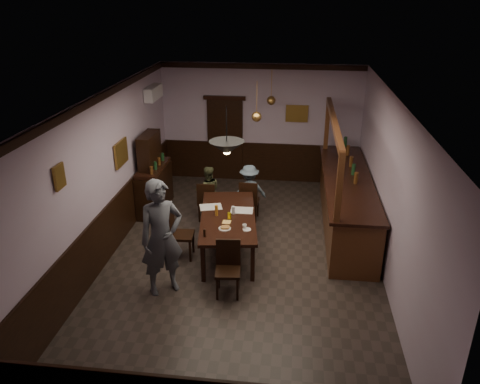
# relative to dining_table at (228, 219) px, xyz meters

# --- Properties ---
(room) EXTENTS (5.01, 8.01, 3.01)m
(room) POSITION_rel_dining_table_xyz_m (0.30, -0.25, 0.81)
(room) COLOR #2D2621
(room) RESTS_ON ground
(dining_table) EXTENTS (1.29, 2.32, 0.75)m
(dining_table) POSITION_rel_dining_table_xyz_m (0.00, 0.00, 0.00)
(dining_table) COLOR black
(dining_table) RESTS_ON ground
(chair_far_left) EXTENTS (0.39, 0.39, 0.89)m
(chair_far_left) POSITION_rel_dining_table_xyz_m (-0.63, 1.20, -0.20)
(chair_far_left) COLOR black
(chair_far_left) RESTS_ON ground
(chair_far_right) EXTENTS (0.42, 0.42, 0.92)m
(chair_far_right) POSITION_rel_dining_table_xyz_m (0.26, 1.32, -0.18)
(chair_far_right) COLOR black
(chair_far_right) RESTS_ON ground
(chair_near) EXTENTS (0.43, 0.43, 0.92)m
(chair_near) POSITION_rel_dining_table_xyz_m (0.19, -1.31, -0.18)
(chair_near) COLOR black
(chair_near) RESTS_ON ground
(chair_side) EXTENTS (0.44, 0.44, 0.96)m
(chair_side) POSITION_rel_dining_table_xyz_m (-0.89, -0.32, -0.16)
(chair_side) COLOR black
(chair_side) RESTS_ON ground
(person_standing) EXTENTS (0.85, 0.80, 1.96)m
(person_standing) POSITION_rel_dining_table_xyz_m (-0.87, -1.38, 0.30)
(person_standing) COLOR #4E5259
(person_standing) RESTS_ON ground
(person_seated_left) EXTENTS (0.66, 0.57, 1.14)m
(person_seated_left) POSITION_rel_dining_table_xyz_m (-0.66, 1.47, -0.11)
(person_seated_left) COLOR #484C2D
(person_seated_left) RESTS_ON ground
(person_seated_right) EXTENTS (0.85, 0.66, 1.17)m
(person_seated_right) POSITION_rel_dining_table_xyz_m (0.23, 1.60, -0.10)
(person_seated_right) COLOR slate
(person_seated_right) RESTS_ON ground
(newspaper_left) EXTENTS (0.49, 0.40, 0.01)m
(newspaper_left) POSITION_rel_dining_table_xyz_m (-0.38, 0.32, 0.07)
(newspaper_left) COLOR silver
(newspaper_left) RESTS_ON dining_table
(newspaper_right) EXTENTS (0.43, 0.31, 0.01)m
(newspaper_right) POSITION_rel_dining_table_xyz_m (0.23, 0.24, 0.07)
(newspaper_right) COLOR silver
(newspaper_right) RESTS_ON dining_table
(napkin) EXTENTS (0.17, 0.17, 0.00)m
(napkin) POSITION_rel_dining_table_xyz_m (0.01, -0.27, 0.07)
(napkin) COLOR #F2BA59
(napkin) RESTS_ON dining_table
(saucer) EXTENTS (0.15, 0.15, 0.01)m
(saucer) POSITION_rel_dining_table_xyz_m (0.41, -0.52, 0.07)
(saucer) COLOR white
(saucer) RESTS_ON dining_table
(coffee_cup) EXTENTS (0.09, 0.09, 0.07)m
(coffee_cup) POSITION_rel_dining_table_xyz_m (0.36, -0.49, 0.11)
(coffee_cup) COLOR white
(coffee_cup) RESTS_ON saucer
(pastry_plate) EXTENTS (0.22, 0.22, 0.01)m
(pastry_plate) POSITION_rel_dining_table_xyz_m (0.02, -0.53, 0.07)
(pastry_plate) COLOR white
(pastry_plate) RESTS_ON dining_table
(pastry_ring_a) EXTENTS (0.13, 0.13, 0.04)m
(pastry_ring_a) POSITION_rel_dining_table_xyz_m (0.00, -0.54, 0.10)
(pastry_ring_a) COLOR #C68C47
(pastry_ring_a) RESTS_ON pastry_plate
(pastry_ring_b) EXTENTS (0.13, 0.13, 0.04)m
(pastry_ring_b) POSITION_rel_dining_table_xyz_m (0.05, -0.53, 0.10)
(pastry_ring_b) COLOR #C68C47
(pastry_ring_b) RESTS_ON pastry_plate
(soda_can) EXTENTS (0.07, 0.07, 0.12)m
(soda_can) POSITION_rel_dining_table_xyz_m (0.04, -0.13, 0.12)
(soda_can) COLOR yellow
(soda_can) RESTS_ON dining_table
(beer_glass) EXTENTS (0.06, 0.06, 0.20)m
(beer_glass) POSITION_rel_dining_table_xyz_m (-0.21, -0.02, 0.16)
(beer_glass) COLOR #BF721E
(beer_glass) RESTS_ON dining_table
(water_glass) EXTENTS (0.06, 0.06, 0.15)m
(water_glass) POSITION_rel_dining_table_xyz_m (0.09, 0.08, 0.14)
(water_glass) COLOR silver
(water_glass) RESTS_ON dining_table
(pepper_mill) EXTENTS (0.04, 0.04, 0.14)m
(pepper_mill) POSITION_rel_dining_table_xyz_m (-0.28, -0.85, 0.13)
(pepper_mill) COLOR black
(pepper_mill) RESTS_ON dining_table
(sideboard) EXTENTS (0.48, 1.35, 1.78)m
(sideboard) POSITION_rel_dining_table_xyz_m (-1.92, 1.63, 0.03)
(sideboard) COLOR black
(sideboard) RESTS_ON ground
(bar_counter) EXTENTS (0.96, 4.15, 2.33)m
(bar_counter) POSITION_rel_dining_table_xyz_m (2.29, 1.27, -0.10)
(bar_counter) COLOR #452312
(bar_counter) RESTS_ON ground
(door_back) EXTENTS (0.90, 0.06, 2.10)m
(door_back) POSITION_rel_dining_table_xyz_m (-0.60, 3.70, 0.36)
(door_back) COLOR black
(door_back) RESTS_ON ground
(ac_unit) EXTENTS (0.20, 0.85, 0.30)m
(ac_unit) POSITION_rel_dining_table_xyz_m (-2.08, 2.65, 1.76)
(ac_unit) COLOR white
(ac_unit) RESTS_ON ground
(picture_left_small) EXTENTS (0.04, 0.28, 0.36)m
(picture_left_small) POSITION_rel_dining_table_xyz_m (-2.16, -1.85, 1.46)
(picture_left_small) COLOR olive
(picture_left_small) RESTS_ON ground
(picture_left_large) EXTENTS (0.04, 0.62, 0.48)m
(picture_left_large) POSITION_rel_dining_table_xyz_m (-2.16, 0.55, 1.01)
(picture_left_large) COLOR olive
(picture_left_large) RESTS_ON ground
(picture_back) EXTENTS (0.55, 0.04, 0.42)m
(picture_back) POSITION_rel_dining_table_xyz_m (1.20, 3.71, 1.11)
(picture_back) COLOR olive
(picture_back) RESTS_ON ground
(pendant_iron) EXTENTS (0.56, 0.56, 0.78)m
(pendant_iron) POSITION_rel_dining_table_xyz_m (0.11, -0.79, 1.64)
(pendant_iron) COLOR black
(pendant_iron) RESTS_ON ground
(pendant_brass_mid) EXTENTS (0.20, 0.20, 0.81)m
(pendant_brass_mid) POSITION_rel_dining_table_xyz_m (0.40, 1.33, 1.61)
(pendant_brass_mid) COLOR #BF8C3F
(pendant_brass_mid) RESTS_ON ground
(pendant_brass_far) EXTENTS (0.20, 0.20, 0.81)m
(pendant_brass_far) POSITION_rel_dining_table_xyz_m (0.60, 2.83, 1.61)
(pendant_brass_far) COLOR #BF8C3F
(pendant_brass_far) RESTS_ON ground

